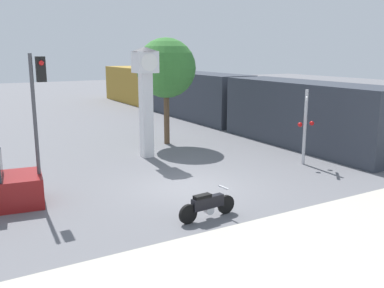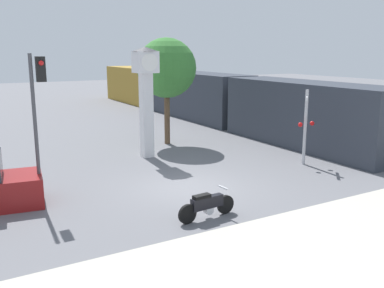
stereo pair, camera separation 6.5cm
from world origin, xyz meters
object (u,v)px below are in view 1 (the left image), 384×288
at_px(motorcycle, 207,205).
at_px(clock_tower, 146,86).
at_px(traffic_light, 38,103).
at_px(street_tree, 166,68).
at_px(railroad_crossing_signal, 305,124).
at_px(freight_train, 197,95).

bearing_deg(motorcycle, clock_tower, 73.93).
bearing_deg(clock_tower, motorcycle, -101.42).
bearing_deg(traffic_light, street_tree, 38.79).
bearing_deg(railroad_crossing_signal, clock_tower, 139.00).
relative_size(motorcycle, railroad_crossing_signal, 0.61).
height_order(motorcycle, traffic_light, traffic_light).
relative_size(freight_train, railroad_crossing_signal, 9.99).
relative_size(motorcycle, street_tree, 0.36).
height_order(motorcycle, freight_train, freight_train).
bearing_deg(motorcycle, railroad_crossing_signal, 19.90).
distance_m(motorcycle, freight_train, 20.01).
relative_size(motorcycle, traffic_light, 0.41).
relative_size(traffic_light, railroad_crossing_signal, 1.47).
xyz_separation_m(motorcycle, street_tree, (3.79, 10.21, 3.64)).
bearing_deg(street_tree, traffic_light, -141.21).
distance_m(traffic_light, railroad_crossing_signal, 11.19).
relative_size(motorcycle, clock_tower, 0.39).
height_order(freight_train, traffic_light, traffic_light).
bearing_deg(traffic_light, freight_train, 43.76).
bearing_deg(street_tree, freight_train, 49.01).
bearing_deg(traffic_light, railroad_crossing_signal, -3.85).
bearing_deg(freight_train, clock_tower, -131.95).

